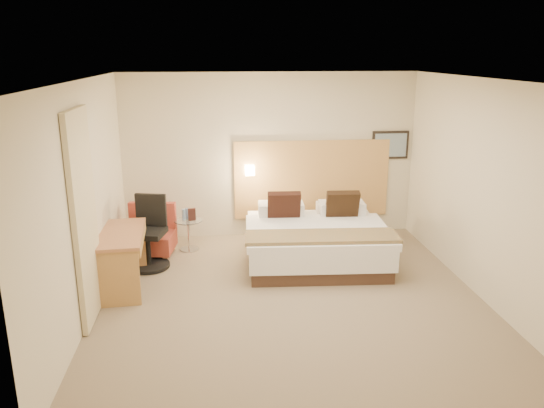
{
  "coord_description": "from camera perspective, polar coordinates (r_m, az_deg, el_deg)",
  "views": [
    {
      "loc": [
        -0.88,
        -6.05,
        3.0
      ],
      "look_at": [
        -0.17,
        0.61,
        1.07
      ],
      "focal_mm": 35.0,
      "sensor_mm": 36.0,
      "label": 1
    }
  ],
  "objects": [
    {
      "name": "wall_left",
      "position": [
        6.46,
        -19.57,
        0.29
      ],
      "size": [
        0.02,
        5.0,
        2.7
      ],
      "primitive_type": "cube",
      "color": "beige",
      "rests_on": "floor"
    },
    {
      "name": "art_canvas",
      "position": [
        9.12,
        12.63,
        6.2
      ],
      "size": [
        0.54,
        0.01,
        0.39
      ],
      "primitive_type": "cube",
      "color": "#758DA2",
      "rests_on": "wall_back"
    },
    {
      "name": "desk_chair",
      "position": [
        7.81,
        -13.09,
        -3.63
      ],
      "size": [
        0.7,
        0.7,
        1.03
      ],
      "color": "black",
      "rests_on": "floor"
    },
    {
      "name": "desk",
      "position": [
        7.15,
        -15.68,
        -4.18
      ],
      "size": [
        0.63,
        1.25,
        0.76
      ],
      "color": "#A86841",
      "rests_on": "floor"
    },
    {
      "name": "curtain",
      "position": [
        6.25,
        -19.52,
        -1.46
      ],
      "size": [
        0.06,
        0.9,
        2.42
      ],
      "primitive_type": "cube",
      "color": "beige",
      "rests_on": "wall_left"
    },
    {
      "name": "lamp_arm",
      "position": [
        8.69,
        -2.45,
        3.74
      ],
      "size": [
        0.02,
        0.12,
        0.02
      ],
      "primitive_type": "cylinder",
      "rotation": [
        1.57,
        0.0,
        0.0
      ],
      "color": "white",
      "rests_on": "wall_back"
    },
    {
      "name": "wall_front",
      "position": [
        4.01,
        7.23,
        -8.44
      ],
      "size": [
        4.8,
        0.02,
        2.7
      ],
      "primitive_type": "cube",
      "color": "beige",
      "rests_on": "floor"
    },
    {
      "name": "ceiling",
      "position": [
        6.12,
        2.25,
        13.32
      ],
      "size": [
        4.8,
        5.0,
        0.02
      ],
      "primitive_type": "cube",
      "color": "white",
      "rests_on": "floor"
    },
    {
      "name": "art_frame",
      "position": [
        9.14,
        12.59,
        6.22
      ],
      "size": [
        0.62,
        0.03,
        0.47
      ],
      "primitive_type": "cube",
      "color": "black",
      "rests_on": "wall_back"
    },
    {
      "name": "wall_right",
      "position": [
        7.08,
        21.81,
        1.41
      ],
      "size": [
        0.02,
        5.0,
        2.7
      ],
      "primitive_type": "cube",
      "color": "beige",
      "rests_on": "floor"
    },
    {
      "name": "menu_folder",
      "position": [
        8.28,
        -8.61,
        -1.12
      ],
      "size": [
        0.12,
        0.06,
        0.19
      ],
      "primitive_type": "cube",
      "rotation": [
        0.0,
        0.0,
        0.17
      ],
      "color": "#3D1D18",
      "rests_on": "side_table"
    },
    {
      "name": "lounge_chair",
      "position": [
        8.32,
        -12.95,
        -3.28
      ],
      "size": [
        0.8,
        0.72,
        0.77
      ],
      "color": "tan",
      "rests_on": "floor"
    },
    {
      "name": "headboard_panel",
      "position": [
        8.91,
        4.31,
        2.7
      ],
      "size": [
        2.6,
        0.04,
        1.3
      ],
      "primitive_type": "cube",
      "color": "tan",
      "rests_on": "wall_back"
    },
    {
      "name": "floor",
      "position": [
        6.82,
        2.0,
        -10.17
      ],
      "size": [
        4.8,
        5.0,
        0.02
      ],
      "primitive_type": "cube",
      "color": "#7D6B54",
      "rests_on": "ground"
    },
    {
      "name": "bottle_a",
      "position": [
        8.32,
        -9.48,
        -1.14
      ],
      "size": [
        0.06,
        0.06,
        0.17
      ],
      "primitive_type": "cylinder",
      "rotation": [
        0.0,
        0.0,
        0.17
      ],
      "color": "#89ACD4",
      "rests_on": "side_table"
    },
    {
      "name": "lamp_shade",
      "position": [
        8.63,
        -2.42,
        3.66
      ],
      "size": [
        0.15,
        0.15,
        0.15
      ],
      "primitive_type": "cube",
      "color": "#F7E6C1",
      "rests_on": "wall_back"
    },
    {
      "name": "bed",
      "position": [
        7.93,
        4.63,
        -3.74
      ],
      "size": [
        2.13,
        2.08,
        0.99
      ],
      "color": "#3E291F",
      "rests_on": "floor"
    },
    {
      "name": "wall_back",
      "position": [
        8.76,
        -0.21,
        5.2
      ],
      "size": [
        4.8,
        0.02,
        2.7
      ],
      "primitive_type": "cube",
      "color": "beige",
      "rests_on": "floor"
    },
    {
      "name": "side_table",
      "position": [
        8.39,
        -8.94,
        -3.14
      ],
      "size": [
        0.51,
        0.51,
        0.49
      ],
      "color": "#BBBDC2",
      "rests_on": "floor"
    },
    {
      "name": "bottle_b",
      "position": [
        8.36,
        -9.15,
        -1.03
      ],
      "size": [
        0.06,
        0.06,
        0.17
      ],
      "primitive_type": "cylinder",
      "rotation": [
        0.0,
        0.0,
        0.17
      ],
      "color": "#7B92BF",
      "rests_on": "side_table"
    }
  ]
}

